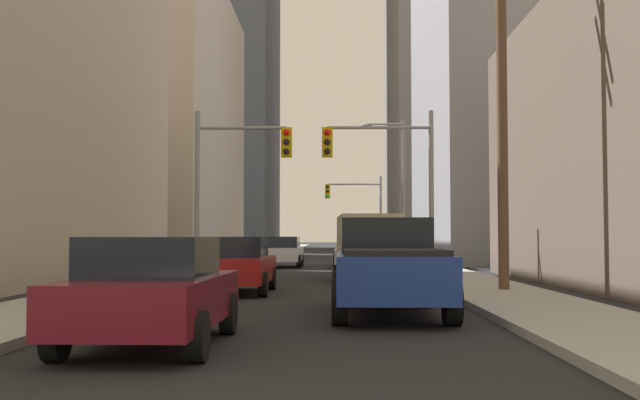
% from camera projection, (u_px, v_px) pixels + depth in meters
% --- Properties ---
extents(sidewalk_left, '(2.69, 160.00, 0.15)m').
position_uv_depth(sidewalk_left, '(254.00, 257.00, 53.69)').
color(sidewalk_left, '#9E9E99').
rests_on(sidewalk_left, ground).
extents(sidewalk_right, '(2.69, 160.00, 0.15)m').
position_uv_depth(sidewalk_right, '(394.00, 257.00, 53.50)').
color(sidewalk_right, '#9E9E99').
rests_on(sidewalk_right, ground).
extents(pickup_truck_blue, '(2.20, 5.41, 1.90)m').
position_uv_depth(pickup_truck_blue, '(388.00, 267.00, 15.02)').
color(pickup_truck_blue, navy).
rests_on(pickup_truck_blue, ground).
extents(cargo_van_beige, '(2.16, 5.27, 2.26)m').
position_uv_depth(cargo_van_beige, '(368.00, 243.00, 26.95)').
color(cargo_van_beige, '#C6B793').
rests_on(cargo_van_beige, ground).
extents(sedan_maroon, '(1.95, 4.22, 1.52)m').
position_uv_depth(sedan_maroon, '(152.00, 291.00, 10.63)').
color(sedan_maroon, maroon).
rests_on(sedan_maroon, ground).
extents(sedan_red, '(1.95, 4.22, 1.52)m').
position_uv_depth(sedan_red, '(236.00, 265.00, 20.66)').
color(sedan_red, maroon).
rests_on(sedan_red, ground).
extents(sedan_silver, '(1.95, 4.26, 1.52)m').
position_uv_depth(sedan_silver, '(356.00, 253.00, 34.84)').
color(sedan_silver, '#B7BABF').
rests_on(sedan_silver, ground).
extents(sedan_white, '(1.95, 4.25, 1.52)m').
position_uv_depth(sedan_white, '(283.00, 252.00, 38.25)').
color(sedan_white, white).
rests_on(sedan_white, ground).
extents(sedan_black, '(1.95, 4.22, 1.52)m').
position_uv_depth(sedan_black, '(352.00, 251.00, 40.23)').
color(sedan_black, black).
rests_on(sedan_black, ground).
extents(traffic_signal_near_left, '(3.47, 0.44, 6.00)m').
position_uv_depth(traffic_signal_near_left, '(238.00, 166.00, 27.34)').
color(traffic_signal_near_left, gray).
rests_on(traffic_signal_near_left, ground).
extents(traffic_signal_near_right, '(3.96, 0.44, 6.00)m').
position_uv_depth(traffic_signal_near_right, '(383.00, 165.00, 27.24)').
color(traffic_signal_near_right, gray).
rests_on(traffic_signal_near_right, ground).
extents(traffic_signal_far_right, '(4.22, 0.44, 6.00)m').
position_uv_depth(traffic_signal_far_right, '(356.00, 202.00, 56.87)').
color(traffic_signal_far_right, gray).
rests_on(traffic_signal_far_right, ground).
extents(utility_pole_right, '(2.20, 0.28, 10.29)m').
position_uv_depth(utility_pole_right, '(502.00, 90.00, 20.38)').
color(utility_pole_right, brown).
rests_on(utility_pole_right, ground).
extents(street_lamp_right, '(2.24, 0.32, 7.50)m').
position_uv_depth(street_lamp_right, '(397.00, 178.00, 39.31)').
color(street_lamp_right, gray).
rests_on(street_lamp_right, ground).
extents(building_left_mid_office, '(17.43, 24.08, 19.50)m').
position_uv_depth(building_left_mid_office, '(104.00, 123.00, 55.66)').
color(building_left_mid_office, '#B7A893').
rests_on(building_left_mid_office, ground).
extents(building_left_far_tower, '(24.28, 23.48, 59.22)m').
position_uv_depth(building_left_far_tower, '(180.00, 19.00, 99.19)').
color(building_left_far_tower, '#4C515B').
rests_on(building_left_far_tower, ground).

